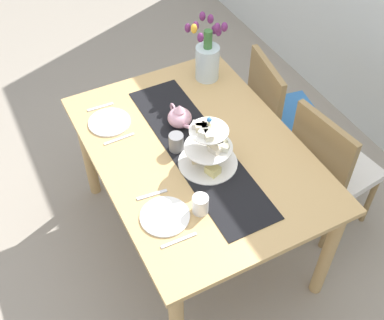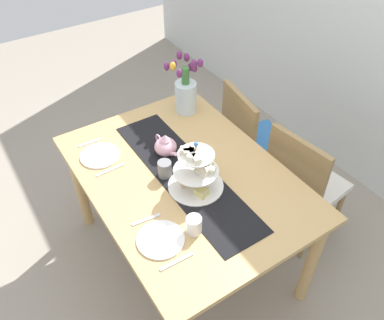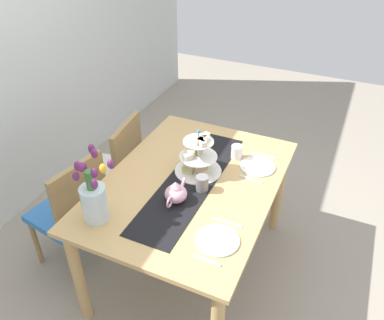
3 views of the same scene
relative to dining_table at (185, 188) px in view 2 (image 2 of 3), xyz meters
name	(u,v)px [view 2 (image 2 of 3)]	position (x,y,z in m)	size (l,w,h in m)	color
ground_plane	(186,255)	(0.00, 0.00, -0.67)	(8.00, 8.00, 0.00)	gray
dining_table	(185,188)	(0.00, 0.00, 0.00)	(1.43, 1.02, 0.78)	tan
chair_left	(251,139)	(-0.29, 0.74, -0.16)	(0.48, 0.48, 0.91)	olive
chair_right	(302,182)	(0.23, 0.74, -0.16)	(0.47, 0.47, 0.91)	olive
table_runner	(185,174)	(0.00, 0.00, 0.11)	(1.15, 0.29, 0.00)	black
tiered_cake_stand	(196,172)	(0.11, 0.00, 0.22)	(0.30, 0.30, 0.30)	beige
teapot	(165,146)	(-0.21, 0.00, 0.17)	(0.24, 0.13, 0.14)	#E5A8BC
tulip_vase	(185,92)	(-0.51, 0.33, 0.26)	(0.21, 0.19, 0.41)	silver
dinner_plate_left	(100,155)	(-0.40, -0.33, 0.12)	(0.23, 0.23, 0.01)	white
fork_left	(90,142)	(-0.54, -0.33, 0.12)	(0.02, 0.15, 0.01)	silver
knife_left	(110,170)	(-0.25, -0.33, 0.12)	(0.01, 0.17, 0.01)	silver
dinner_plate_right	(161,239)	(0.32, -0.33, 0.12)	(0.23, 0.23, 0.01)	white
fork_right	(146,220)	(0.17, -0.33, 0.12)	(0.02, 0.15, 0.01)	silver
knife_right	(177,262)	(0.46, -0.33, 0.12)	(0.01, 0.17, 0.01)	silver
mug_grey	(165,169)	(-0.05, -0.10, 0.16)	(0.08, 0.08, 0.10)	slate
mug_white_text	(194,225)	(0.36, -0.17, 0.16)	(0.08, 0.08, 0.10)	white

